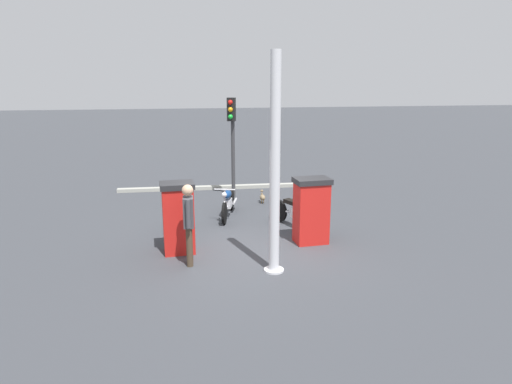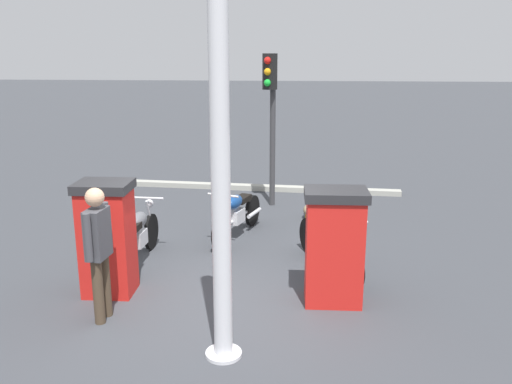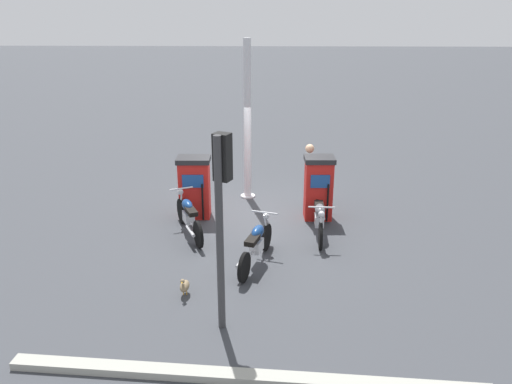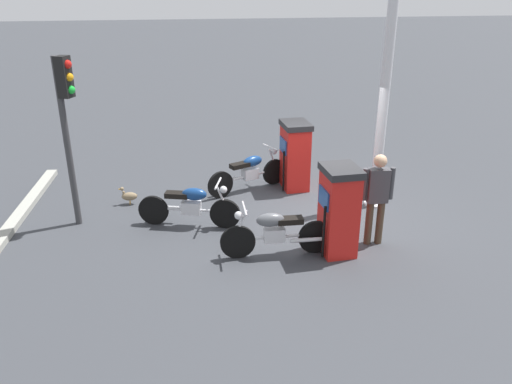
% 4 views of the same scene
% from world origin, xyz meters
% --- Properties ---
extents(ground_plane, '(120.00, 120.00, 0.00)m').
position_xyz_m(ground_plane, '(0.00, 0.00, 0.00)').
color(ground_plane, '#383A3F').
extents(fuel_pump_near, '(0.63, 0.82, 1.54)m').
position_xyz_m(fuel_pump_near, '(0.13, -1.52, 0.78)').
color(fuel_pump_near, red).
rests_on(fuel_pump_near, ground).
extents(fuel_pump_far, '(0.64, 0.74, 1.58)m').
position_xyz_m(fuel_pump_far, '(0.13, 1.52, 0.80)').
color(fuel_pump_far, red).
rests_on(fuel_pump_far, ground).
extents(motorcycle_near_pump, '(1.90, 0.96, 0.94)m').
position_xyz_m(motorcycle_near_pump, '(1.17, -1.52, 0.45)').
color(motorcycle_near_pump, black).
rests_on(motorcycle_near_pump, ground).
extents(motorcycle_far_pump, '(1.96, 0.56, 0.94)m').
position_xyz_m(motorcycle_far_pump, '(1.22, 1.46, 0.46)').
color(motorcycle_far_pump, black).
rests_on(motorcycle_far_pump, ground).
extents(motorcycle_extra, '(1.93, 0.81, 0.93)m').
position_xyz_m(motorcycle_extra, '(2.58, 0.07, 0.45)').
color(motorcycle_extra, black).
rests_on(motorcycle_extra, ground).
extents(attendant_person, '(0.58, 0.24, 1.69)m').
position_xyz_m(attendant_person, '(-0.62, 1.34, 0.97)').
color(attendant_person, '#473828').
rests_on(attendant_person, ground).
extents(wandering_duck, '(0.40, 0.18, 0.40)m').
position_xyz_m(wandering_duck, '(3.82, -1.20, 0.19)').
color(wandering_duck, '#847051').
rests_on(wandering_duck, ground).
extents(roadside_traffic_light, '(0.40, 0.30, 3.21)m').
position_xyz_m(roadside_traffic_light, '(4.68, -0.40, 2.22)').
color(roadside_traffic_light, '#38383A').
rests_on(roadside_traffic_light, ground).
extents(canopy_support_pole, '(0.40, 0.40, 4.23)m').
position_xyz_m(canopy_support_pole, '(-1.30, -0.27, 2.04)').
color(canopy_support_pole, silver).
rests_on(canopy_support_pole, ground).
extents(road_edge_kerb, '(0.68, 6.78, 0.12)m').
position_xyz_m(road_edge_kerb, '(6.02, 0.00, 0.06)').
color(road_edge_kerb, '#9E9E93').
rests_on(road_edge_kerb, ground).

